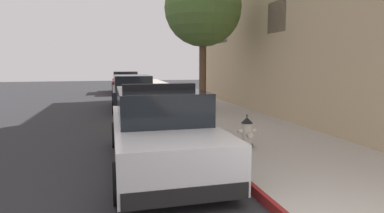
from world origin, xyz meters
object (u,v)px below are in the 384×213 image
(police_cruiser, at_px, (160,129))
(parked_car_silver_ahead, at_px, (133,93))
(street_tree, at_px, (203,8))
(fire_hydrant, at_px, (247,132))
(parked_car_dark_far, at_px, (125,83))

(police_cruiser, bearing_deg, parked_car_silver_ahead, 89.86)
(street_tree, bearing_deg, fire_hydrant, -95.22)
(parked_car_silver_ahead, relative_size, fire_hydrant, 6.37)
(parked_car_silver_ahead, distance_m, street_tree, 5.30)
(police_cruiser, xyz_separation_m, parked_car_dark_far, (0.05, 17.60, -0.00))
(fire_hydrant, height_order, street_tree, street_tree)
(parked_car_silver_ahead, height_order, street_tree, street_tree)
(parked_car_dark_far, xyz_separation_m, fire_hydrant, (2.04, -17.23, -0.23))
(parked_car_silver_ahead, distance_m, parked_car_dark_far, 8.68)
(street_tree, bearing_deg, parked_car_silver_ahead, 130.14)
(parked_car_dark_far, bearing_deg, fire_hydrant, -83.24)
(fire_hydrant, bearing_deg, parked_car_silver_ahead, 103.58)
(fire_hydrant, distance_m, street_tree, 6.67)
(police_cruiser, distance_m, street_tree, 7.30)
(police_cruiser, height_order, parked_car_dark_far, police_cruiser)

